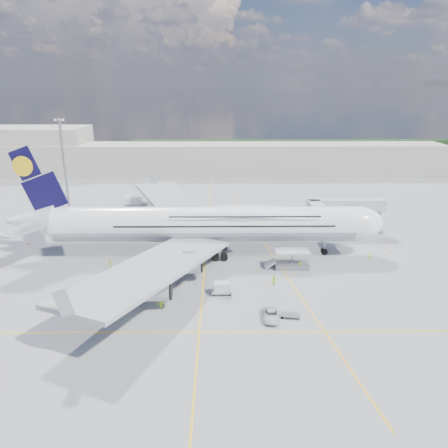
{
  "coord_description": "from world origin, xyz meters",
  "views": [
    {
      "loc": [
        3.03,
        -75.41,
        34.37
      ],
      "look_at": [
        3.88,
        8.0,
        7.42
      ],
      "focal_mm": 35.0,
      "sensor_mm": 36.0,
      "label": 1
    }
  ],
  "objects_px": {
    "jet_bridge": "(336,209)",
    "dolly_row_b": "(163,269)",
    "baggage_tug": "(135,291)",
    "catering_truck_inner": "(187,213)",
    "dolly_row_a": "(101,301)",
    "cargo_loader": "(291,262)",
    "crew_tug": "(161,303)",
    "cone_wing_right_inner": "(132,283)",
    "cone_tail": "(28,243)",
    "crew_wing": "(110,263)",
    "catering_truck_outer": "(136,203)",
    "service_van": "(271,315)",
    "light_mast": "(64,164)",
    "crew_nose": "(370,256)",
    "cone_wing_left_inner": "(175,236)",
    "airliner": "(206,224)",
    "dolly_back": "(116,284)",
    "dolly_nose_far": "(290,315)",
    "dolly_nose_near": "(222,288)",
    "cone_wing_left_outer": "(189,218)",
    "dolly_row_c": "(128,285)",
    "crew_loader": "(274,281)",
    "cone_wing_right_outer": "(97,303)",
    "crew_van": "(300,266)"
  },
  "relations": [
    {
      "from": "airliner",
      "to": "dolly_row_b",
      "type": "distance_m",
      "value": 13.41
    },
    {
      "from": "jet_bridge",
      "to": "dolly_row_b",
      "type": "xyz_separation_m",
      "value": [
        -37.81,
        -19.21,
        -6.54
      ]
    },
    {
      "from": "baggage_tug",
      "to": "cone_wing_right_outer",
      "type": "bearing_deg",
      "value": -134.98
    },
    {
      "from": "dolly_row_a",
      "to": "cone_tail",
      "type": "xyz_separation_m",
      "value": [
        -23.36,
        27.5,
        -0.13
      ]
    },
    {
      "from": "jet_bridge",
      "to": "dolly_nose_far",
      "type": "xyz_separation_m",
      "value": [
        -16.03,
        -36.77,
        -6.5
      ]
    },
    {
      "from": "cargo_loader",
      "to": "crew_tug",
      "type": "bearing_deg",
      "value": -145.48
    },
    {
      "from": "dolly_nose_near",
      "to": "cone_wing_left_outer",
      "type": "height_order",
      "value": "dolly_nose_near"
    },
    {
      "from": "baggage_tug",
      "to": "crew_tug",
      "type": "relative_size",
      "value": 1.45
    },
    {
      "from": "cone_wing_right_inner",
      "to": "cone_tail",
      "type": "height_order",
      "value": "cone_wing_right_inner"
    },
    {
      "from": "service_van",
      "to": "dolly_nose_near",
      "type": "bearing_deg",
      "value": 133.33
    },
    {
      "from": "dolly_row_a",
      "to": "service_van",
      "type": "xyz_separation_m",
      "value": [
        27.34,
        -5.51,
        0.32
      ]
    },
    {
      "from": "dolly_row_c",
      "to": "dolly_nose_far",
      "type": "distance_m",
      "value": 29.04
    },
    {
      "from": "dolly_back",
      "to": "catering_truck_outer",
      "type": "distance_m",
      "value": 51.77
    },
    {
      "from": "dolly_row_a",
      "to": "cone_wing_right_inner",
      "type": "distance_m",
      "value": 7.97
    },
    {
      "from": "light_mast",
      "to": "cone_tail",
      "type": "height_order",
      "value": "light_mast"
    },
    {
      "from": "baggage_tug",
      "to": "catering_truck_inner",
      "type": "bearing_deg",
      "value": 96.48
    },
    {
      "from": "baggage_tug",
      "to": "crew_tug",
      "type": "bearing_deg",
      "value": -30.81
    },
    {
      "from": "cone_tail",
      "to": "crew_wing",
      "type": "bearing_deg",
      "value": -31.04
    },
    {
      "from": "dolly_row_a",
      "to": "cargo_loader",
      "type": "bearing_deg",
      "value": 38.63
    },
    {
      "from": "airliner",
      "to": "dolly_nose_far",
      "type": "height_order",
      "value": "airliner"
    },
    {
      "from": "cargo_loader",
      "to": "cone_wing_right_inner",
      "type": "xyz_separation_m",
      "value": [
        -29.66,
        -6.82,
        -1.0
      ]
    },
    {
      "from": "cone_wing_right_outer",
      "to": "cone_wing_left_inner",
      "type": "bearing_deg",
      "value": 73.66
    },
    {
      "from": "dolly_row_a",
      "to": "crew_nose",
      "type": "relative_size",
      "value": 2.29
    },
    {
      "from": "cargo_loader",
      "to": "catering_truck_outer",
      "type": "bearing_deg",
      "value": 131.79
    },
    {
      "from": "dolly_row_a",
      "to": "service_van",
      "type": "height_order",
      "value": "service_van"
    },
    {
      "from": "catering_truck_outer",
      "to": "crew_tug",
      "type": "distance_m",
      "value": 59.95
    },
    {
      "from": "catering_truck_inner",
      "to": "cone_wing_right_outer",
      "type": "xyz_separation_m",
      "value": [
        -11.51,
        -46.68,
        -1.47
      ]
    },
    {
      "from": "dolly_nose_near",
      "to": "cone_tail",
      "type": "xyz_separation_m",
      "value": [
        -43.17,
        24.58,
        -0.92
      ]
    },
    {
      "from": "dolly_row_a",
      "to": "dolly_nose_far",
      "type": "height_order",
      "value": "dolly_row_a"
    },
    {
      "from": "cargo_loader",
      "to": "light_mast",
      "type": "relative_size",
      "value": 0.33
    },
    {
      "from": "catering_truck_outer",
      "to": "service_van",
      "type": "distance_m",
      "value": 69.31
    },
    {
      "from": "dolly_row_a",
      "to": "crew_van",
      "type": "relative_size",
      "value": 2.3
    },
    {
      "from": "catering_truck_outer",
      "to": "cone_wing_left_inner",
      "type": "distance_m",
      "value": 27.62
    },
    {
      "from": "dolly_row_a",
      "to": "dolly_row_b",
      "type": "relative_size",
      "value": 1.31
    },
    {
      "from": "jet_bridge",
      "to": "light_mast",
      "type": "bearing_deg",
      "value": 160.98
    },
    {
      "from": "crew_tug",
      "to": "baggage_tug",
      "type": "bearing_deg",
      "value": 140.11
    },
    {
      "from": "cone_wing_left_outer",
      "to": "cone_wing_right_inner",
      "type": "distance_m",
      "value": 40.09
    },
    {
      "from": "crew_nose",
      "to": "cone_wing_left_inner",
      "type": "distance_m",
      "value": 43.56
    },
    {
      "from": "crew_nose",
      "to": "cone_wing_right_outer",
      "type": "relative_size",
      "value": 2.55
    },
    {
      "from": "crew_wing",
      "to": "cone_wing_right_inner",
      "type": "bearing_deg",
      "value": -150.45
    },
    {
      "from": "cone_wing_right_inner",
      "to": "cone_tail",
      "type": "bearing_deg",
      "value": 142.92
    },
    {
      "from": "dolly_row_c",
      "to": "crew_tug",
      "type": "distance_m",
      "value": 10.52
    },
    {
      "from": "dolly_nose_far",
      "to": "crew_tug",
      "type": "relative_size",
      "value": 1.64
    },
    {
      "from": "airliner",
      "to": "dolly_back",
      "type": "bearing_deg",
      "value": -133.12
    },
    {
      "from": "light_mast",
      "to": "dolly_row_a",
      "type": "distance_m",
      "value": 62.07
    },
    {
      "from": "crew_nose",
      "to": "crew_wing",
      "type": "relative_size",
      "value": 0.94
    },
    {
      "from": "dolly_back",
      "to": "service_van",
      "type": "bearing_deg",
      "value": -16.5
    },
    {
      "from": "dolly_nose_near",
      "to": "crew_loader",
      "type": "relative_size",
      "value": 1.85
    },
    {
      "from": "cargo_loader",
      "to": "dolly_nose_near",
      "type": "distance_m",
      "value": 17.4
    },
    {
      "from": "crew_tug",
      "to": "cone_wing_right_inner",
      "type": "distance_m",
      "value": 11.22
    }
  ]
}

